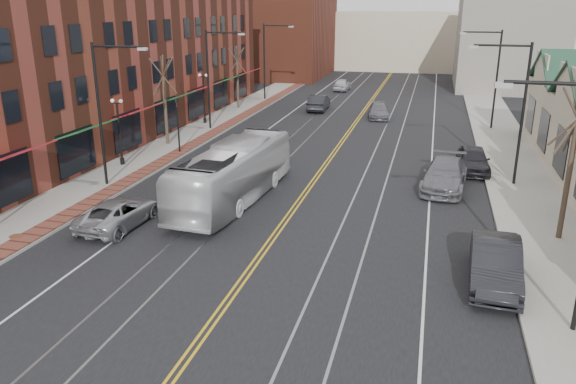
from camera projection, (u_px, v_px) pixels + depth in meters
The scene contains 26 objects.
sidewalk_left at pixel (134, 166), 36.53m from camera, with size 4.00×120.00×0.15m, color gray.
sidewalk_right at pixel (527, 196), 30.84m from camera, with size 4.00×120.00×0.15m, color gray.
building_left at pixel (91, 67), 42.89m from camera, with size 10.00×50.00×11.00m, color maroon.
backdrop_left at pixel (278, 27), 81.18m from camera, with size 14.00×18.00×14.00m, color maroon.
backdrop_mid at pixel (396, 40), 91.95m from camera, with size 22.00×14.00×9.00m, color #B7A78C.
backdrop_right at pixel (508, 43), 69.71m from camera, with size 12.00×16.00×11.00m, color slate.
streetlight_l_1 at pixel (105, 101), 31.06m from camera, with size 3.33×0.25×8.00m.
streetlight_l_2 at pixel (213, 70), 45.75m from camera, with size 3.33×0.25×8.00m.
streetlight_l_3 at pixel (268, 54), 60.43m from camera, with size 3.33×0.25×8.00m.
streetlight_r_1 at pixel (516, 100), 31.33m from camera, with size 3.33×0.25×8.00m.
streetlight_r_2 at pixel (492, 69), 46.02m from camera, with size 3.33×0.25×8.00m.
lamppost_l_2 at pixel (120, 133), 36.04m from camera, with size 0.84×0.28×4.27m.
lamppost_l_3 at pixel (204, 99), 48.89m from camera, with size 0.84×0.28×4.27m.
tree_left_near at pixel (165, 99), 41.06m from camera, with size 1.78×1.37×6.48m.
tree_left_far at pixel (237, 76), 55.83m from camera, with size 1.66×1.28×6.02m.
tree_right_mid at pixel (571, 160), 24.04m from camera, with size 1.90×1.46×6.93m.
manhole_far at pixel (16, 236), 25.30m from camera, with size 0.60×0.60×0.02m, color #592D19.
traffic_signal at pixel (178, 121), 39.15m from camera, with size 0.18×0.15×3.80m.
transit_bus at pixel (234, 173), 29.77m from camera, with size 2.62×11.20×3.12m, color silver.
parked_suv at pixel (119, 213), 26.65m from camera, with size 2.25×4.87×1.35m, color #A1A2A8.
parked_car_b at pixel (495, 263), 21.08m from camera, with size 1.78×5.10×1.68m, color black.
parked_car_c at pixel (445, 175), 32.07m from camera, with size 2.32×5.72×1.66m, color slate.
parked_car_d at pixel (473, 160), 35.34m from camera, with size 1.87×4.66×1.59m, color black.
distant_car_left at pixel (319, 103), 55.85m from camera, with size 1.67×4.78×1.57m, color black.
distant_car_right at pixel (379, 111), 52.21m from camera, with size 1.85×4.55×1.32m, color slate.
distant_car_far at pixel (342, 85), 68.79m from camera, with size 1.74×4.33×1.48m, color silver.
Camera 1 is at (6.54, -11.54, 10.09)m, focal length 35.00 mm.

